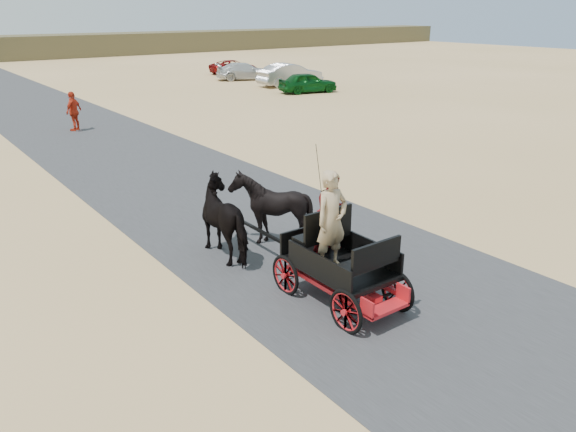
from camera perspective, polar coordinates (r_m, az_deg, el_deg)
ground at (r=10.41m, az=15.03°, el=-9.83°), size 140.00×140.00×0.00m
road at (r=10.41m, az=15.03°, el=-9.80°), size 6.00×140.00×0.01m
carriage at (r=10.45m, az=5.28°, el=-6.78°), size 1.30×2.40×0.72m
horse_left at (r=12.18m, az=-6.02°, el=-0.25°), size 0.91×2.01×1.70m
horse_right at (r=12.74m, az=-1.77°, el=0.79°), size 1.37×1.54×1.70m
driver_man at (r=9.85m, az=4.45°, el=-0.46°), size 0.66×0.43×1.80m
passenger_woman at (r=10.59m, az=4.54°, el=0.39°), size 0.77×0.60×1.58m
pedestrian at (r=26.81m, az=-20.93°, el=9.91°), size 1.05×0.96×1.73m
car_a at (r=37.03m, az=2.03°, el=13.40°), size 4.02×2.32×1.29m
car_b at (r=40.43m, az=0.20°, el=14.17°), size 4.75×1.91×1.54m
car_c at (r=44.08m, az=-4.41°, el=14.45°), size 4.69×3.21×1.26m
car_d at (r=48.32m, az=-5.53°, el=14.84°), size 4.20×2.33×1.11m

